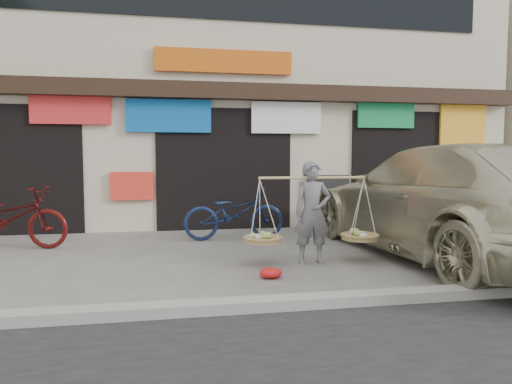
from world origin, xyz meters
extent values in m
plane|color=slate|center=(0.00, 0.00, 0.00)|extent=(70.00, 70.00, 0.00)
cube|color=gray|center=(0.00, -2.00, 0.06)|extent=(70.00, 0.25, 0.12)
cube|color=beige|center=(0.00, 6.50, 3.50)|extent=(14.00, 6.00, 7.00)
cube|color=black|center=(0.00, 3.35, 3.05)|extent=(14.00, 0.35, 0.35)
cube|color=black|center=(-4.50, 3.75, 1.35)|extent=(3.00, 0.60, 2.70)
cube|color=black|center=(0.00, 3.75, 1.35)|extent=(3.00, 0.60, 2.70)
cube|color=black|center=(4.50, 3.75, 1.35)|extent=(3.00, 0.60, 2.70)
cube|color=red|center=(-3.20, 3.42, 2.60)|extent=(1.60, 0.08, 0.60)
cube|color=#0D5CB6|center=(-1.20, 3.42, 2.50)|extent=(1.80, 0.08, 0.70)
cube|color=white|center=(1.40, 3.42, 2.50)|extent=(1.60, 0.08, 0.70)
cube|color=#16894B|center=(3.80, 3.42, 2.60)|extent=(1.40, 0.08, 0.60)
cube|color=#FFAD27|center=(5.80, 3.42, 2.20)|extent=(1.20, 0.08, 1.40)
cube|color=red|center=(-2.00, 3.42, 1.00)|extent=(0.90, 0.08, 0.60)
cube|color=black|center=(2.40, 3.42, 0.90)|extent=(1.00, 0.08, 0.60)
cube|color=#D65A11|center=(0.00, 3.42, 3.70)|extent=(3.00, 0.08, 0.50)
imported|color=slate|center=(0.94, -0.04, 0.78)|extent=(0.58, 0.39, 1.55)
cylinder|color=tan|center=(0.94, -0.04, 1.31)|extent=(1.65, 0.10, 0.04)
cylinder|color=#A3874E|center=(0.18, -0.01, 0.38)|extent=(0.56, 0.56, 0.07)
ellipsoid|color=#A5BF66|center=(0.18, -0.01, 0.44)|extent=(0.39, 0.39, 0.10)
cylinder|color=#A3874E|center=(1.70, -0.07, 0.38)|extent=(0.56, 0.56, 0.07)
ellipsoid|color=#A5BF66|center=(1.70, -0.07, 0.44)|extent=(0.39, 0.39, 0.10)
imported|color=#4C0D0D|center=(-4.00, 2.00, 0.55)|extent=(2.20, 1.14, 1.10)
imported|color=#111D40|center=(0.04, 2.19, 0.52)|extent=(2.01, 0.80, 1.04)
imported|color=beige|center=(3.22, 0.03, 0.91)|extent=(2.94, 6.40, 1.81)
cube|color=black|center=(3.03, 2.99, 0.55)|extent=(1.70, 0.21, 0.45)
cube|color=silver|center=(3.02, 3.07, 0.45)|extent=(0.45, 0.05, 0.12)
ellipsoid|color=red|center=(0.14, -0.78, 0.07)|extent=(0.31, 0.25, 0.14)
camera|label=1|loc=(-1.13, -6.65, 1.62)|focal=32.00mm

